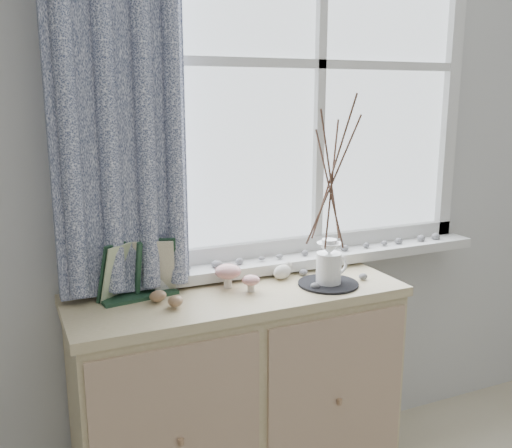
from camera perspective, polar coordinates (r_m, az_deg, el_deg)
name	(u,v)px	position (r m, az deg, el deg)	size (l,w,h in m)	color
sideboard	(239,399)	(2.22, -1.73, -17.11)	(1.20, 0.45, 0.85)	beige
botanical_book	(139,270)	(1.97, -11.60, -4.53)	(0.30, 0.13, 0.21)	#1D3C28
toadstool_cluster	(234,274)	(2.05, -2.25, -5.06)	(0.14, 0.15, 0.09)	silver
wooden_eggs	(167,299)	(1.92, -8.94, -7.37)	(0.09, 0.11, 0.06)	#A4835B
songbird_figurine	(282,271)	(2.17, 2.65, -4.72)	(0.12, 0.05, 0.06)	silver
crocheted_doily	(328,284)	(2.12, 7.23, -5.95)	(0.22, 0.22, 0.01)	black
twig_pitcher	(331,177)	(2.03, 7.55, 4.71)	(0.30, 0.30, 0.70)	white
sideboard_pebbles	(317,276)	(2.18, 6.10, -5.15)	(0.33, 0.23, 0.02)	gray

